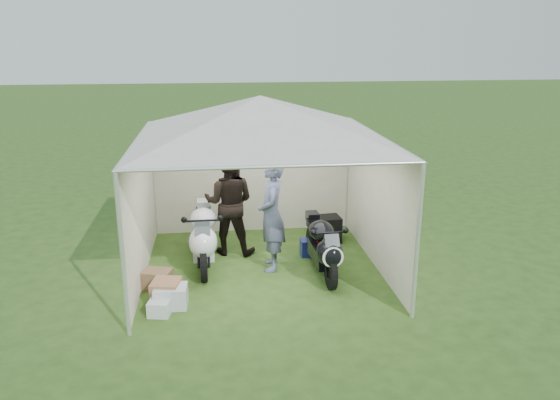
{
  "coord_description": "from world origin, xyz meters",
  "views": [
    {
      "loc": [
        -0.77,
        -8.79,
        3.91
      ],
      "look_at": [
        0.36,
        0.35,
        1.14
      ],
      "focal_mm": 35.0,
      "sensor_mm": 36.0,
      "label": 1
    }
  ],
  "objects_px": {
    "person_dark_jacket": "(229,203)",
    "crate_1": "(166,292)",
    "equipment_box": "(327,229)",
    "crate_3": "(157,279)",
    "crate_0": "(171,297)",
    "crate_2": "(159,308)",
    "paddock_stand": "(312,247)",
    "motorcycle_black": "(323,246)",
    "canopy_tent": "(260,122)",
    "motorcycle_white": "(204,235)",
    "person_blue_jacket": "(272,215)"
  },
  "relations": [
    {
      "from": "paddock_stand",
      "to": "equipment_box",
      "type": "relative_size",
      "value": 0.8
    },
    {
      "from": "person_dark_jacket",
      "to": "crate_1",
      "type": "relative_size",
      "value": 4.76
    },
    {
      "from": "paddock_stand",
      "to": "person_dark_jacket",
      "type": "height_order",
      "value": "person_dark_jacket"
    },
    {
      "from": "person_dark_jacket",
      "to": "crate_1",
      "type": "bearing_deg",
      "value": 76.23
    },
    {
      "from": "motorcycle_white",
      "to": "crate_2",
      "type": "bearing_deg",
      "value": -110.36
    },
    {
      "from": "equipment_box",
      "to": "crate_2",
      "type": "height_order",
      "value": "equipment_box"
    },
    {
      "from": "crate_0",
      "to": "crate_3",
      "type": "height_order",
      "value": "crate_0"
    },
    {
      "from": "crate_2",
      "to": "motorcycle_white",
      "type": "bearing_deg",
      "value": 69.8
    },
    {
      "from": "equipment_box",
      "to": "crate_3",
      "type": "height_order",
      "value": "equipment_box"
    },
    {
      "from": "paddock_stand",
      "to": "motorcycle_white",
      "type": "bearing_deg",
      "value": -172.83
    },
    {
      "from": "crate_2",
      "to": "crate_3",
      "type": "distance_m",
      "value": 0.94
    },
    {
      "from": "equipment_box",
      "to": "crate_0",
      "type": "bearing_deg",
      "value": -140.38
    },
    {
      "from": "canopy_tent",
      "to": "person_blue_jacket",
      "type": "distance_m",
      "value": 1.6
    },
    {
      "from": "motorcycle_black",
      "to": "crate_0",
      "type": "relative_size",
      "value": 3.88
    },
    {
      "from": "crate_0",
      "to": "crate_3",
      "type": "relative_size",
      "value": 1.07
    },
    {
      "from": "motorcycle_black",
      "to": "person_blue_jacket",
      "type": "bearing_deg",
      "value": 153.56
    },
    {
      "from": "paddock_stand",
      "to": "crate_0",
      "type": "height_order",
      "value": "crate_0"
    },
    {
      "from": "person_dark_jacket",
      "to": "person_blue_jacket",
      "type": "height_order",
      "value": "person_blue_jacket"
    },
    {
      "from": "person_blue_jacket",
      "to": "equipment_box",
      "type": "bearing_deg",
      "value": 138.43
    },
    {
      "from": "equipment_box",
      "to": "crate_0",
      "type": "height_order",
      "value": "equipment_box"
    },
    {
      "from": "paddock_stand",
      "to": "crate_2",
      "type": "relative_size",
      "value": 1.34
    },
    {
      "from": "canopy_tent",
      "to": "crate_3",
      "type": "relative_size",
      "value": 12.45
    },
    {
      "from": "crate_2",
      "to": "paddock_stand",
      "type": "bearing_deg",
      "value": 37.2
    },
    {
      "from": "equipment_box",
      "to": "paddock_stand",
      "type": "bearing_deg",
      "value": -122.33
    },
    {
      "from": "person_blue_jacket",
      "to": "crate_3",
      "type": "height_order",
      "value": "person_blue_jacket"
    },
    {
      "from": "person_dark_jacket",
      "to": "crate_3",
      "type": "height_order",
      "value": "person_dark_jacket"
    },
    {
      "from": "paddock_stand",
      "to": "canopy_tent",
      "type": "bearing_deg",
      "value": -154.89
    },
    {
      "from": "paddock_stand",
      "to": "crate_3",
      "type": "distance_m",
      "value": 2.91
    },
    {
      "from": "crate_1",
      "to": "crate_3",
      "type": "xyz_separation_m",
      "value": [
        -0.19,
        0.56,
        -0.03
      ]
    },
    {
      "from": "paddock_stand",
      "to": "crate_2",
      "type": "distance_m",
      "value": 3.27
    },
    {
      "from": "canopy_tent",
      "to": "crate_3",
      "type": "bearing_deg",
      "value": -161.32
    },
    {
      "from": "crate_1",
      "to": "equipment_box",
      "type": "bearing_deg",
      "value": 37.46
    },
    {
      "from": "person_dark_jacket",
      "to": "crate_0",
      "type": "height_order",
      "value": "person_dark_jacket"
    },
    {
      "from": "canopy_tent",
      "to": "person_dark_jacket",
      "type": "height_order",
      "value": "canopy_tent"
    },
    {
      "from": "person_blue_jacket",
      "to": "equipment_box",
      "type": "relative_size",
      "value": 3.8
    },
    {
      "from": "motorcycle_white",
      "to": "canopy_tent",
      "type": "bearing_deg",
      "value": -11.86
    },
    {
      "from": "person_dark_jacket",
      "to": "crate_0",
      "type": "xyz_separation_m",
      "value": [
        -0.96,
        -2.06,
        -0.81
      ]
    },
    {
      "from": "crate_2",
      "to": "person_blue_jacket",
      "type": "bearing_deg",
      "value": 39.49
    },
    {
      "from": "motorcycle_black",
      "to": "crate_0",
      "type": "xyz_separation_m",
      "value": [
        -2.49,
        -0.86,
        -0.36
      ]
    },
    {
      "from": "crate_2",
      "to": "canopy_tent",
      "type": "bearing_deg",
      "value": 42.96
    },
    {
      "from": "paddock_stand",
      "to": "crate_3",
      "type": "relative_size",
      "value": 0.91
    },
    {
      "from": "crate_2",
      "to": "crate_0",
      "type": "bearing_deg",
      "value": 59.55
    },
    {
      "from": "motorcycle_white",
      "to": "crate_3",
      "type": "xyz_separation_m",
      "value": [
        -0.75,
        -0.8,
        -0.43
      ]
    },
    {
      "from": "crate_1",
      "to": "crate_2",
      "type": "bearing_deg",
      "value": -101.47
    },
    {
      "from": "motorcycle_white",
      "to": "equipment_box",
      "type": "distance_m",
      "value": 2.57
    },
    {
      "from": "motorcycle_black",
      "to": "person_dark_jacket",
      "type": "height_order",
      "value": "person_dark_jacket"
    },
    {
      "from": "paddock_stand",
      "to": "crate_2",
      "type": "xyz_separation_m",
      "value": [
        -2.61,
        -1.98,
        -0.04
      ]
    },
    {
      "from": "paddock_stand",
      "to": "crate_2",
      "type": "height_order",
      "value": "paddock_stand"
    },
    {
      "from": "canopy_tent",
      "to": "crate_1",
      "type": "bearing_deg",
      "value": -143.67
    },
    {
      "from": "canopy_tent",
      "to": "motorcycle_white",
      "type": "bearing_deg",
      "value": 168.29
    }
  ]
}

